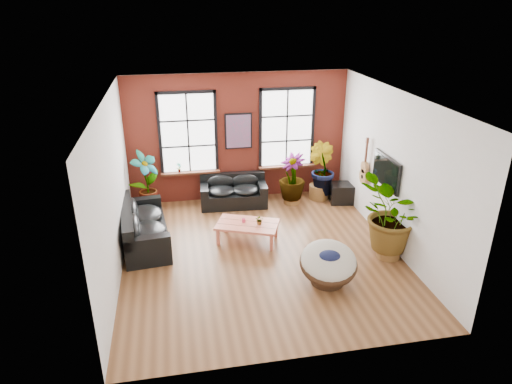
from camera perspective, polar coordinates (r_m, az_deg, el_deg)
The scene contains 19 objects.
room at distance 9.64m, azimuth 0.50°, elevation 1.67°, with size 6.04×6.54×3.54m.
sofa_back at distance 12.51m, azimuth -2.84°, elevation 0.05°, with size 1.84×0.98×0.82m.
sofa_left at distance 10.83m, azimuth -14.06°, elevation -4.28°, with size 1.20×2.40×0.91m.
coffee_table at distance 10.61m, azimuth -1.08°, elevation -4.20°, with size 1.61×1.28×0.54m.
papasan_chair at distance 9.23m, azimuth 9.04°, elevation -8.79°, with size 1.33×1.34×0.86m.
poster at distance 12.42m, azimuth -2.21°, elevation 7.61°, with size 0.74×0.06×0.98m.
tv_wall_unit at distance 11.01m, azimuth 15.20°, elevation 2.49°, with size 0.13×1.86×1.20m.
media_box at distance 12.88m, azimuth 10.69°, elevation -0.13°, with size 0.74×0.65×0.54m.
pot_back_left at distance 12.40m, azimuth -13.19°, elevation -1.72°, with size 0.69×0.69×0.38m.
pot_back_right at distance 13.05m, azimuth 7.86°, elevation 0.05°, with size 0.73×0.73×0.40m.
pot_right_wall at distance 10.50m, azimuth 16.26°, elevation -6.88°, with size 0.63×0.63×0.37m.
pot_mid at distance 12.69m, azimuth 4.52°, elevation -0.67°, with size 0.48×0.48×0.33m.
floor_plant_back_left at distance 12.15m, azimuth -13.55°, elevation 1.50°, with size 0.82×0.55×1.55m, color #134714.
floor_plant_back_right at distance 12.84m, azimuth 8.14°, elevation 2.88°, with size 0.80×0.64×1.45m, color #134714.
floor_plant_right_wall at distance 10.11m, azimuth 16.72°, elevation -2.87°, with size 1.53×1.33×1.70m, color #134714.
floor_plant_mid at distance 12.46m, azimuth 4.54°, elevation 1.92°, with size 0.72×0.72×1.28m, color #134714.
table_plant at distance 10.50m, azimuth 0.46°, elevation -3.51°, with size 0.20×0.17×0.22m, color #134714.
sill_plant_left at distance 12.53m, azimuth -9.60°, elevation 3.03°, with size 0.14×0.10×0.27m, color #134714.
sill_plant_right at distance 12.99m, azimuth 5.34°, elevation 4.00°, with size 0.15×0.15×0.27m, color #134714.
Camera 1 is at (-1.73, -8.65, 5.28)m, focal length 32.00 mm.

